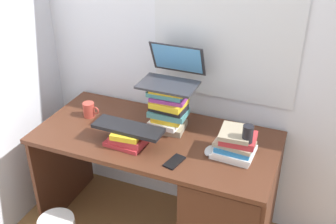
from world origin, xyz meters
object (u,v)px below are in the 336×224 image
(book_stack_tall, at_px, (168,109))
(book_stack_side, at_px, (235,145))
(computer_mouse, at_px, (210,151))
(water_bottle, at_px, (247,145))
(keyboard, at_px, (128,128))
(mug, at_px, (89,110))
(laptop, at_px, (172,74))
(cell_phone, at_px, (174,162))
(desk, at_px, (211,199))
(book_stack_keyboard_riser, at_px, (129,137))

(book_stack_tall, height_order, book_stack_side, book_stack_tall)
(computer_mouse, relative_size, water_bottle, 0.44)
(keyboard, relative_size, mug, 3.68)
(book_stack_tall, distance_m, keyboard, 0.28)
(laptop, distance_m, cell_phone, 0.54)
(desk, xyz_separation_m, book_stack_side, (0.12, 0.00, 0.43))
(book_stack_tall, bearing_deg, laptop, 93.34)
(desk, relative_size, book_stack_keyboard_riser, 6.17)
(desk, relative_size, book_stack_tall, 4.98)
(laptop, xyz_separation_m, computer_mouse, (0.32, -0.22, -0.33))
(desk, height_order, book_stack_side, book_stack_side)
(book_stack_side, height_order, keyboard, book_stack_side)
(book_stack_keyboard_riser, height_order, keyboard, keyboard)
(computer_mouse, xyz_separation_m, cell_phone, (-0.16, -0.16, -0.01))
(desk, relative_size, computer_mouse, 14.23)
(book_stack_side, bearing_deg, book_stack_keyboard_riser, -169.88)
(laptop, relative_size, cell_phone, 2.52)
(laptop, height_order, keyboard, laptop)
(laptop, relative_size, mug, 3.00)
(laptop, xyz_separation_m, cell_phone, (0.17, -0.38, -0.34))
(water_bottle, bearing_deg, keyboard, -173.87)
(book_stack_tall, bearing_deg, book_stack_keyboard_riser, -123.48)
(book_stack_side, xyz_separation_m, keyboard, (-0.61, -0.11, 0.03))
(book_stack_tall, height_order, keyboard, book_stack_tall)
(water_bottle, relative_size, cell_phone, 1.74)
(laptop, bearing_deg, cell_phone, -66.15)
(keyboard, bearing_deg, laptop, 64.81)
(water_bottle, bearing_deg, book_stack_side, 151.04)
(book_stack_side, relative_size, cell_phone, 1.75)
(keyboard, height_order, water_bottle, water_bottle)
(laptop, bearing_deg, book_stack_keyboard_riser, -116.28)
(laptop, relative_size, computer_mouse, 3.29)
(keyboard, bearing_deg, mug, 154.86)
(water_bottle, bearing_deg, book_stack_keyboard_riser, -174.00)
(computer_mouse, distance_m, water_bottle, 0.23)
(keyboard, xyz_separation_m, computer_mouse, (0.48, 0.08, -0.09))
(book_stack_keyboard_riser, relative_size, water_bottle, 1.02)
(mug, bearing_deg, keyboard, -26.14)
(keyboard, bearing_deg, computer_mouse, 11.02)
(desk, height_order, computer_mouse, computer_mouse)
(book_stack_side, distance_m, mug, 1.00)
(water_bottle, bearing_deg, computer_mouse, 176.88)
(computer_mouse, bearing_deg, keyboard, -169.98)
(book_stack_keyboard_riser, bearing_deg, computer_mouse, 9.84)
(computer_mouse, bearing_deg, water_bottle, -3.12)
(keyboard, distance_m, mug, 0.43)
(cell_phone, bearing_deg, book_stack_keyboard_riser, 179.37)
(mug, bearing_deg, water_bottle, -6.25)
(desk, relative_size, book_stack_side, 6.22)
(laptop, distance_m, keyboard, 0.42)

